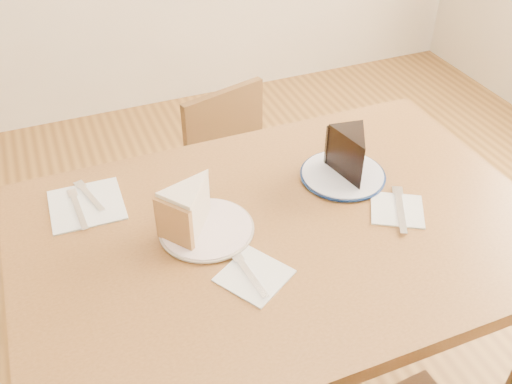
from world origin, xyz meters
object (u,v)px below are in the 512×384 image
object	(u,v)px
carrot_cake	(193,207)
plate_cream	(207,229)
chair_far	(245,188)
table	(282,257)
chocolate_cake	(353,158)
plate_navy	(343,175)

from	to	relation	value
carrot_cake	plate_cream	bearing A→B (deg)	11.32
chair_far	carrot_cake	bearing A→B (deg)	42.22
table	plate_cream	world-z (taller)	plate_cream
carrot_cake	chocolate_cake	xyz separation A→B (m)	(0.42, 0.03, 0.00)
table	chair_far	world-z (taller)	table
chair_far	carrot_cake	xyz separation A→B (m)	(-0.31, -0.50, 0.40)
plate_navy	carrot_cake	size ratio (longest dim) A/B	1.62
carrot_cake	chair_far	bearing A→B (deg)	111.49
plate_cream	chair_far	bearing A→B (deg)	60.80
plate_cream	table	bearing A→B (deg)	-16.23
plate_cream	chocolate_cake	world-z (taller)	chocolate_cake
plate_cream	plate_navy	bearing A→B (deg)	9.60
chair_far	chocolate_cake	world-z (taller)	chocolate_cake
chair_far	table	bearing A→B (deg)	61.75
plate_cream	chocolate_cake	xyz separation A→B (m)	(0.40, 0.05, 0.06)
carrot_cake	chocolate_cake	world-z (taller)	chocolate_cake
chair_far	plate_cream	distance (m)	0.69
table	chair_far	xyz separation A→B (m)	(0.13, 0.57, -0.24)
plate_cream	carrot_cake	world-z (taller)	carrot_cake
plate_cream	chocolate_cake	bearing A→B (deg)	7.23
chair_far	plate_navy	bearing A→B (deg)	85.27
chair_far	carrot_cake	world-z (taller)	carrot_cake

